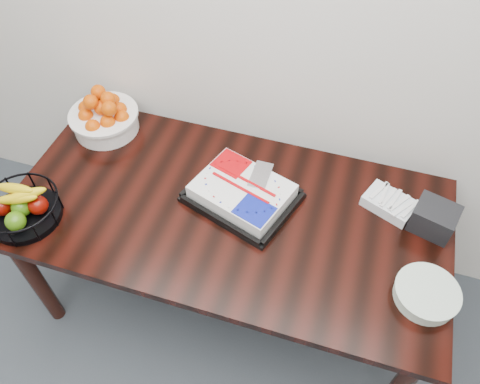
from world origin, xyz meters
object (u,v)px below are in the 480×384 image
(plate_stack, at_px, (426,294))
(napkin_box, at_px, (434,218))
(table, at_px, (228,221))
(fruit_basket, at_px, (21,207))
(cake_tray, at_px, (242,193))
(tangerine_bowl, at_px, (104,115))

(plate_stack, distance_m, napkin_box, 0.33)
(table, bearing_deg, fruit_basket, -159.61)
(plate_stack, xyz_separation_m, napkin_box, (0.00, 0.33, 0.03))
(cake_tray, bearing_deg, table, -120.96)
(table, xyz_separation_m, fruit_basket, (-0.76, -0.28, 0.15))
(table, relative_size, fruit_basket, 5.93)
(cake_tray, height_order, napkin_box, napkin_box)
(fruit_basket, relative_size, plate_stack, 1.32)
(tangerine_bowl, bearing_deg, napkin_box, -4.93)
(fruit_basket, relative_size, napkin_box, 1.90)
(tangerine_bowl, relative_size, fruit_basket, 1.06)
(table, bearing_deg, napkin_box, 11.22)
(cake_tray, relative_size, tangerine_bowl, 1.58)
(cake_tray, bearing_deg, napkin_box, 6.64)
(cake_tray, bearing_deg, tangerine_bowl, 163.68)
(tangerine_bowl, distance_m, napkin_box, 1.51)
(table, relative_size, plate_stack, 7.85)
(tangerine_bowl, bearing_deg, table, -22.34)
(tangerine_bowl, height_order, fruit_basket, tangerine_bowl)
(fruit_basket, xyz_separation_m, napkin_box, (1.56, 0.44, -0.01))
(cake_tray, xyz_separation_m, tangerine_bowl, (-0.74, 0.22, 0.05))
(table, distance_m, napkin_box, 0.83)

